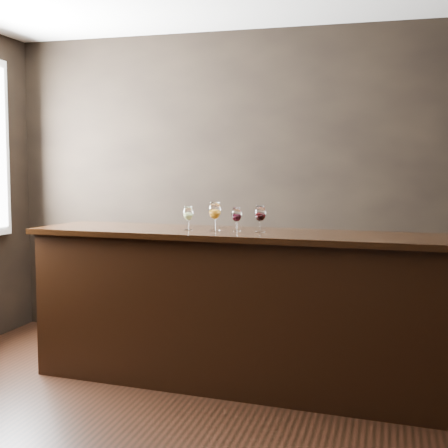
% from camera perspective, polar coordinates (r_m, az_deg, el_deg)
% --- Properties ---
extents(ground, '(5.00, 5.00, 0.00)m').
position_cam_1_polar(ground, '(3.78, -2.15, -19.21)').
color(ground, black).
rests_on(ground, ground).
extents(room_shell, '(5.02, 4.52, 2.81)m').
position_cam_1_polar(room_shell, '(3.64, -5.26, 9.07)').
color(room_shell, black).
rests_on(room_shell, ground).
extents(bar_counter, '(3.12, 0.96, 1.07)m').
position_cam_1_polar(bar_counter, '(4.50, 1.82, -8.03)').
color(bar_counter, black).
rests_on(bar_counter, ground).
extents(bar_top, '(3.22, 1.04, 0.04)m').
position_cam_1_polar(bar_top, '(4.41, 1.84, -0.95)').
color(bar_top, black).
rests_on(bar_top, bar_counter).
extents(back_bar_shelf, '(2.79, 0.40, 1.01)m').
position_cam_1_polar(back_bar_shelf, '(5.43, 11.50, -6.23)').
color(back_bar_shelf, black).
rests_on(back_bar_shelf, ground).
extents(glass_white, '(0.07, 0.07, 0.17)m').
position_cam_1_polar(glass_white, '(4.53, -3.30, 0.93)').
color(glass_white, white).
rests_on(glass_white, bar_top).
extents(glass_amber, '(0.09, 0.09, 0.21)m').
position_cam_1_polar(glass_amber, '(4.48, -0.85, 1.17)').
color(glass_amber, white).
rests_on(glass_amber, bar_top).
extents(glass_red_a, '(0.07, 0.07, 0.17)m').
position_cam_1_polar(glass_red_a, '(4.42, 1.15, 0.82)').
color(glass_red_a, white).
rests_on(glass_red_a, bar_top).
extents(glass_red_b, '(0.08, 0.08, 0.19)m').
position_cam_1_polar(glass_red_b, '(4.36, 3.33, 0.91)').
color(glass_red_b, white).
rests_on(glass_red_b, bar_top).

